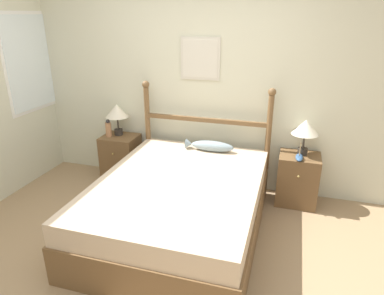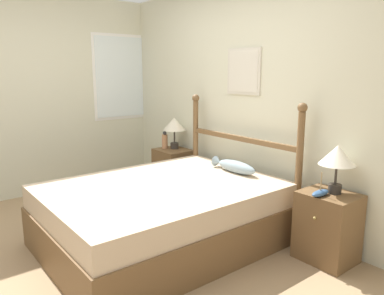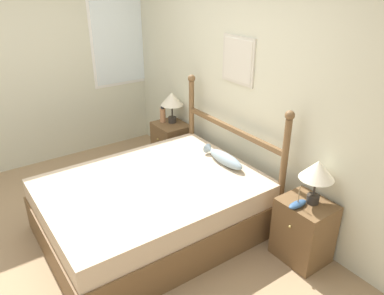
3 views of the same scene
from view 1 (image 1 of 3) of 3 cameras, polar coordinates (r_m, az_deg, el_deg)
name	(u,v)px [view 1 (image 1 of 3)]	position (r m, az deg, el deg)	size (l,w,h in m)	color
ground_plane	(147,263)	(3.24, -7.50, -18.55)	(16.00, 16.00, 0.00)	#9E7F5B
wall_back	(200,84)	(4.19, 1.30, 10.50)	(6.40, 0.08, 2.55)	beige
bed	(179,206)	(3.46, -2.15, -9.71)	(1.56, 2.06, 0.58)	brown
headboard	(205,132)	(4.14, 2.19, 2.65)	(1.59, 0.09, 1.32)	brown
nightstand_left	(121,157)	(4.62, -11.72, -1.62)	(0.45, 0.40, 0.59)	brown
nightstand_right	(297,179)	(4.13, 17.15, -5.08)	(0.45, 0.40, 0.59)	brown
table_lamp_left	(117,112)	(4.48, -12.40, 5.81)	(0.29, 0.29, 0.41)	#2D2823
table_lamp_right	(305,129)	(3.94, 18.39, 3.02)	(0.29, 0.29, 0.41)	#2D2823
bottle	(108,129)	(4.51, -13.75, 3.06)	(0.07, 0.07, 0.23)	tan
model_boat	(299,157)	(3.88, 17.43, -1.56)	(0.08, 0.20, 0.20)	#335684
fish_pillow	(210,146)	(3.98, 3.01, 0.27)	(0.57, 0.14, 0.12)	#8499A3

